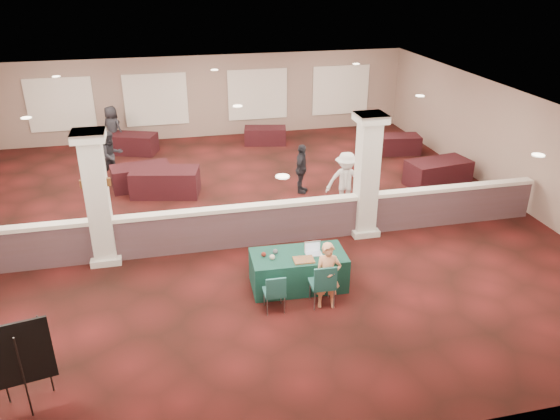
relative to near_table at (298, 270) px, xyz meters
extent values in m
plane|color=#421110|center=(-0.69, 3.60, -0.39)|extent=(16.00, 16.00, 0.00)
cube|color=gray|center=(-0.69, 11.60, 1.21)|extent=(16.00, 0.04, 3.20)
cube|color=gray|center=(-0.69, -4.40, 1.21)|extent=(16.00, 0.04, 3.20)
cube|color=gray|center=(7.31, 3.60, 1.21)|extent=(0.04, 16.00, 3.20)
cube|color=white|center=(-0.69, 3.60, 2.81)|extent=(16.00, 16.00, 0.02)
cube|color=#523838|center=(-0.69, 2.10, 0.11)|extent=(15.60, 0.20, 1.00)
cube|color=white|center=(-0.69, 2.10, 0.66)|extent=(15.60, 0.28, 0.10)
cube|color=silver|center=(-4.19, 2.10, 1.21)|extent=(0.50, 0.50, 3.20)
cube|color=silver|center=(-4.19, 2.10, -0.31)|extent=(0.70, 0.70, 0.16)
cube|color=silver|center=(-4.19, 2.10, 2.71)|extent=(0.72, 0.72, 0.20)
cube|color=silver|center=(2.31, 2.10, 1.21)|extent=(0.50, 0.50, 3.20)
cube|color=silver|center=(2.31, 2.10, -0.31)|extent=(0.70, 0.70, 0.16)
cube|color=silver|center=(2.31, 2.10, 2.71)|extent=(0.72, 0.72, 0.20)
cylinder|color=brown|center=(-4.47, 2.10, 1.61)|extent=(0.12, 0.12, 0.18)
cylinder|color=white|center=(-4.47, 2.10, 1.61)|extent=(0.09, 0.09, 0.10)
cylinder|color=brown|center=(-3.91, 2.10, 1.61)|extent=(0.12, 0.12, 0.18)
cylinder|color=white|center=(-3.91, 2.10, 1.61)|extent=(0.09, 0.09, 0.10)
cube|color=#103A33|center=(0.00, 0.00, 0.00)|extent=(2.08, 1.11, 0.78)
cube|color=#1D564F|center=(0.31, -0.78, 0.09)|extent=(0.51, 0.51, 0.06)
cube|color=#1D564F|center=(0.30, -1.00, 0.36)|extent=(0.48, 0.07, 0.47)
cylinder|color=slate|center=(0.10, -0.97, -0.17)|extent=(0.03, 0.03, 0.45)
cylinder|color=slate|center=(0.50, -0.99, -0.17)|extent=(0.03, 0.03, 0.45)
cylinder|color=slate|center=(0.11, -0.56, -0.17)|extent=(0.03, 0.03, 0.45)
cylinder|color=slate|center=(0.52, -0.58, -0.17)|extent=(0.03, 0.03, 0.45)
cube|color=#1D564F|center=(-0.70, -0.76, 0.03)|extent=(0.44, 0.44, 0.06)
cube|color=#1D564F|center=(-0.71, -0.95, 0.26)|extent=(0.41, 0.05, 0.41)
cylinder|color=slate|center=(-0.88, -0.93, -0.20)|extent=(0.02, 0.02, 0.39)
cylinder|color=slate|center=(-0.53, -0.94, -0.20)|extent=(0.02, 0.02, 0.39)
cylinder|color=slate|center=(-0.88, -0.58, -0.20)|extent=(0.02, 0.02, 0.39)
cylinder|color=slate|center=(-0.52, -0.58, -0.20)|extent=(0.02, 0.02, 0.39)
cube|color=black|center=(-5.10, -2.48, 0.65)|extent=(0.94, 0.22, 1.14)
cylinder|color=black|center=(-5.46, -2.33, 0.37)|extent=(0.03, 0.03, 1.52)
cylinder|color=black|center=(-4.81, -2.21, 0.37)|extent=(0.03, 0.03, 1.52)
cylinder|color=black|center=(-5.05, -2.71, 0.37)|extent=(0.03, 0.03, 1.52)
imported|color=#D77F5D|center=(0.39, -0.88, 0.34)|extent=(0.58, 0.45, 1.46)
cube|color=black|center=(-3.36, 6.60, -0.03)|extent=(1.91, 1.16, 0.72)
cube|color=black|center=(-2.64, 5.84, 0.01)|extent=(2.17, 1.40, 0.81)
cube|color=black|center=(5.81, 4.74, 0.01)|extent=(2.10, 1.29, 0.80)
cube|color=black|center=(-3.71, 10.10, -0.03)|extent=(1.97, 1.45, 0.72)
cube|color=black|center=(1.31, 10.10, -0.07)|extent=(1.72, 1.11, 0.64)
cube|color=black|center=(5.81, 7.91, -0.06)|extent=(1.75, 1.04, 0.67)
imported|color=black|center=(-4.24, 7.60, 0.40)|extent=(0.87, 0.77, 1.58)
imported|color=silver|center=(2.31, 3.60, 0.47)|extent=(1.18, 0.72, 1.72)
imported|color=black|center=(1.42, 5.10, 0.38)|extent=(0.81, 1.00, 1.54)
imported|color=black|center=(-4.36, 10.60, 0.45)|extent=(0.93, 0.85, 1.67)
cube|color=silver|center=(0.32, -0.07, 0.40)|extent=(0.36, 0.26, 0.02)
cube|color=silver|center=(0.33, 0.06, 0.53)|extent=(0.35, 0.03, 0.24)
cube|color=silver|center=(0.32, 0.05, 0.51)|extent=(0.32, 0.02, 0.20)
cube|color=#C0641E|center=(0.04, -0.27, 0.41)|extent=(0.44, 0.34, 0.03)
sphere|color=beige|center=(-0.60, -0.08, 0.45)|extent=(0.12, 0.12, 0.12)
sphere|color=#611F13|center=(-0.75, 0.09, 0.45)|extent=(0.11, 0.11, 0.11)
sphere|color=#48484C|center=(-0.48, 0.15, 0.45)|extent=(0.11, 0.11, 0.11)
cube|color=red|center=(0.69, -0.33, 0.40)|extent=(0.13, 0.04, 0.01)
camera|label=1|loc=(-2.67, -9.89, 6.21)|focal=35.00mm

